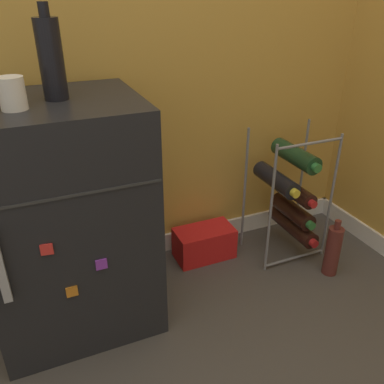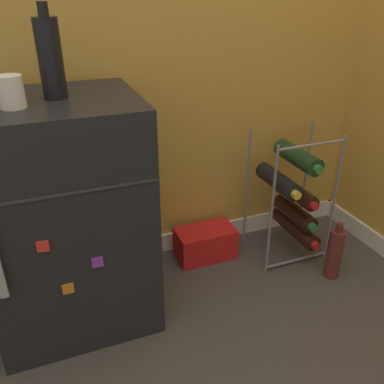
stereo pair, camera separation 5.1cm
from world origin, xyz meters
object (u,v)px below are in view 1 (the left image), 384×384
at_px(wine_rack, 290,195).
at_px(fridge_top_bottle, 51,59).
at_px(mini_fridge, 68,219).
at_px(loose_bottle_floor, 333,250).
at_px(fridge_top_cup, 12,93).
at_px(soda_box, 204,243).

bearing_deg(wine_rack, fridge_top_bottle, -177.61).
distance_m(mini_fridge, loose_bottle_floor, 1.13).
bearing_deg(fridge_top_cup, mini_fridge, 35.81).
distance_m(wine_rack, soda_box, 0.46).
xyz_separation_m(fridge_top_cup, loose_bottle_floor, (1.17, -0.12, -0.77)).
relative_size(wine_rack, fridge_top_bottle, 2.22).
bearing_deg(fridge_top_bottle, mini_fridge, -174.27).
xyz_separation_m(soda_box, loose_bottle_floor, (0.47, -0.34, 0.05)).
height_order(soda_box, fridge_top_cup, fridge_top_cup).
distance_m(wine_rack, loose_bottle_floor, 0.31).
xyz_separation_m(wine_rack, fridge_top_bottle, (-0.96, -0.04, 0.67)).
relative_size(fridge_top_cup, fridge_top_bottle, 0.33).
relative_size(soda_box, fridge_top_cup, 2.99).
bearing_deg(loose_bottle_floor, fridge_top_cup, 173.97).
distance_m(mini_fridge, fridge_top_bottle, 0.55).
relative_size(soda_box, loose_bottle_floor, 1.01).
height_order(wine_rack, loose_bottle_floor, wine_rack).
relative_size(wine_rack, loose_bottle_floor, 2.23).
bearing_deg(mini_fridge, fridge_top_cup, -144.19).
height_order(mini_fridge, fridge_top_cup, fridge_top_cup).
height_order(fridge_top_cup, loose_bottle_floor, fridge_top_cup).
relative_size(wine_rack, fridge_top_cup, 6.65).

